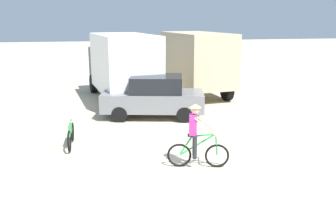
% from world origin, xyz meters
% --- Properties ---
extents(ground_plane, '(120.00, 120.00, 0.00)m').
position_xyz_m(ground_plane, '(0.00, 0.00, 0.00)').
color(ground_plane, beige).
extents(box_truck_avon_van, '(3.32, 7.02, 3.35)m').
position_xyz_m(box_truck_avon_van, '(-1.03, 8.92, 1.87)').
color(box_truck_avon_van, white).
rests_on(box_truck_avon_van, ground).
extents(box_truck_tan_camper, '(3.12, 6.98, 3.35)m').
position_xyz_m(box_truck_tan_camper, '(2.96, 10.20, 1.87)').
color(box_truck_tan_camper, '#CCB78E').
rests_on(box_truck_tan_camper, ground).
extents(sedan_parked, '(4.48, 2.64, 1.76)m').
position_xyz_m(sedan_parked, '(0.08, 5.64, 0.88)').
color(sedan_parked, slate).
rests_on(sedan_parked, ground).
extents(cyclist_orange_shirt, '(1.70, 0.60, 1.82)m').
position_xyz_m(cyclist_orange_shirt, '(0.39, 0.22, 0.85)').
color(cyclist_orange_shirt, black).
rests_on(cyclist_orange_shirt, ground).
extents(bicycle_spare, '(0.50, 1.73, 0.97)m').
position_xyz_m(bicycle_spare, '(-3.15, 2.65, 0.40)').
color(bicycle_spare, black).
rests_on(bicycle_spare, ground).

